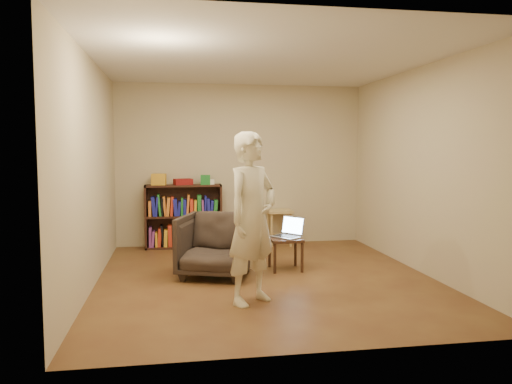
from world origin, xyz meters
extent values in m
plane|color=#4F2B19|center=(0.00, 0.00, 0.00)|extent=(4.50, 4.50, 0.00)
plane|color=silver|center=(0.00, 0.00, 2.60)|extent=(4.50, 4.50, 0.00)
plane|color=tan|center=(0.00, 2.25, 1.30)|extent=(4.00, 0.00, 4.00)
plane|color=tan|center=(-2.00, 0.00, 1.30)|extent=(0.00, 4.50, 4.50)
plane|color=tan|center=(2.00, 0.00, 1.30)|extent=(0.00, 4.50, 4.50)
cube|color=black|center=(-1.52, 2.08, 0.50)|extent=(0.03, 0.30, 1.00)
cube|color=black|center=(-0.35, 2.08, 0.50)|extent=(0.03, 0.30, 1.00)
cube|color=black|center=(-0.94, 2.22, 0.50)|extent=(1.20, 0.02, 1.00)
cube|color=black|center=(-0.94, 2.08, 0.01)|extent=(1.20, 0.30, 0.03)
cube|color=black|center=(-0.94, 2.08, 0.50)|extent=(1.14, 0.30, 0.03)
cube|color=black|center=(-0.94, 2.08, 0.98)|extent=(1.20, 0.30, 0.03)
cube|color=gold|center=(-1.31, 2.09, 1.09)|extent=(0.23, 0.18, 0.18)
cube|color=maroon|center=(-0.94, 2.09, 1.05)|extent=(0.31, 0.26, 0.09)
cube|color=#1E742A|center=(-0.59, 2.07, 1.08)|extent=(0.16, 0.16, 0.15)
cube|color=white|center=(-0.51, 2.07, 1.04)|extent=(0.11, 0.11, 0.08)
cube|color=tan|center=(0.60, 2.03, 0.55)|extent=(0.40, 0.40, 0.04)
cylinder|color=tan|center=(0.45, 1.87, 0.27)|extent=(0.04, 0.04, 0.53)
cylinder|color=tan|center=(0.76, 1.87, 0.27)|extent=(0.04, 0.04, 0.53)
cylinder|color=tan|center=(0.45, 2.19, 0.27)|extent=(0.04, 0.04, 0.53)
cylinder|color=tan|center=(0.76, 2.19, 0.27)|extent=(0.04, 0.04, 0.53)
imported|color=#2D251E|center=(-0.59, 0.20, 0.39)|extent=(1.06, 1.08, 0.77)
cube|color=black|center=(0.33, 0.38, 0.40)|extent=(0.41, 0.41, 0.04)
cylinder|color=black|center=(0.16, 0.20, 0.19)|extent=(0.04, 0.04, 0.38)
cylinder|color=black|center=(0.51, 0.20, 0.19)|extent=(0.04, 0.04, 0.38)
cylinder|color=black|center=(0.16, 0.56, 0.19)|extent=(0.04, 0.04, 0.38)
cylinder|color=black|center=(0.51, 0.56, 0.19)|extent=(0.04, 0.04, 0.38)
cube|color=#ABABAF|center=(0.34, 0.40, 0.43)|extent=(0.42, 0.44, 0.02)
cube|color=black|center=(0.34, 0.40, 0.44)|extent=(0.30, 0.33, 0.00)
cube|color=#ABABAF|center=(0.46, 0.50, 0.56)|extent=(0.27, 0.32, 0.25)
cube|color=#B6DAFF|center=(0.46, 0.50, 0.56)|extent=(0.23, 0.28, 0.20)
imported|color=beige|center=(-0.31, -0.92, 0.87)|extent=(0.76, 0.72, 1.74)
camera|label=1|loc=(-1.09, -5.84, 1.57)|focal=35.00mm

